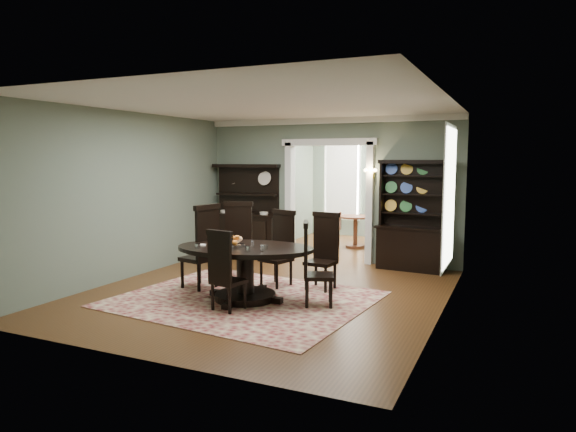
% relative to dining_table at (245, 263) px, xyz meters
% --- Properties ---
extents(room, '(5.51, 6.01, 3.01)m').
position_rel_dining_table_xyz_m(room, '(0.09, 0.52, 1.00)').
color(room, '#563216').
rests_on(room, ground).
extents(parlor, '(3.51, 3.50, 3.01)m').
position_rel_dining_table_xyz_m(parlor, '(0.09, 6.01, 0.94)').
color(parlor, '#563216').
rests_on(parlor, ground).
extents(doorway_trim, '(2.08, 0.25, 2.57)m').
position_rel_dining_table_xyz_m(doorway_trim, '(0.09, 3.48, 1.04)').
color(doorway_trim, silver).
rests_on(doorway_trim, floor).
extents(right_window, '(0.15, 1.47, 2.12)m').
position_rel_dining_table_xyz_m(right_window, '(2.79, 1.41, 1.02)').
color(right_window, white).
rests_on(right_window, wall_right).
extents(wall_sconce, '(0.27, 0.21, 0.21)m').
position_rel_dining_table_xyz_m(wall_sconce, '(1.04, 3.33, 1.31)').
color(wall_sconce, gold).
rests_on(wall_sconce, back_wall_right).
extents(rug, '(3.97, 3.43, 0.01)m').
position_rel_dining_table_xyz_m(rug, '(-0.03, 0.02, -0.57)').
color(rug, maroon).
rests_on(rug, floor).
extents(dining_table, '(2.33, 2.30, 0.83)m').
position_rel_dining_table_xyz_m(dining_table, '(0.00, 0.00, 0.00)').
color(dining_table, black).
rests_on(dining_table, rug).
extents(centerpiece, '(1.21, 0.78, 0.20)m').
position_rel_dining_table_xyz_m(centerpiece, '(-0.09, -0.08, 0.31)').
color(centerpiece, silver).
rests_on(centerpiece, dining_table).
extents(chair_far_left, '(0.66, 0.64, 1.38)m').
position_rel_dining_table_xyz_m(chair_far_left, '(-0.85, 1.27, 0.15)').
color(chair_far_left, black).
rests_on(chair_far_left, rug).
extents(chair_far_mid, '(0.58, 0.57, 1.29)m').
position_rel_dining_table_xyz_m(chair_far_mid, '(0.08, 1.10, 0.10)').
color(chair_far_mid, black).
rests_on(chair_far_mid, rug).
extents(chair_far_right, '(0.51, 0.49, 1.28)m').
position_rel_dining_table_xyz_m(chair_far_right, '(0.84, 1.18, 0.09)').
color(chair_far_right, black).
rests_on(chair_far_right, rug).
extents(chair_end_left, '(0.60, 0.62, 1.42)m').
position_rel_dining_table_xyz_m(chair_end_left, '(-0.95, 0.30, 0.17)').
color(chair_end_left, black).
rests_on(chair_end_left, rug).
extents(chair_end_right, '(0.58, 0.59, 1.25)m').
position_rel_dining_table_xyz_m(chair_end_right, '(1.03, 0.15, 0.08)').
color(chair_end_right, black).
rests_on(chair_end_right, rug).
extents(chair_near, '(0.50, 0.49, 1.17)m').
position_rel_dining_table_xyz_m(chair_near, '(0.02, -0.65, 0.04)').
color(chair_near, black).
rests_on(chair_near, rug).
extents(sideboard, '(1.59, 0.69, 2.03)m').
position_rel_dining_table_xyz_m(sideboard, '(-1.79, 3.24, 0.13)').
color(sideboard, black).
rests_on(sideboard, floor).
extents(welsh_dresser, '(1.40, 0.60, 2.14)m').
position_rel_dining_table_xyz_m(welsh_dresser, '(1.90, 3.25, 0.19)').
color(welsh_dresser, black).
rests_on(welsh_dresser, floor).
extents(parlor_table, '(0.84, 0.84, 0.77)m').
position_rel_dining_table_xyz_m(parlor_table, '(0.17, 5.18, -0.07)').
color(parlor_table, brown).
rests_on(parlor_table, parlor_floor).
extents(parlor_chair_left, '(0.36, 0.36, 0.85)m').
position_rel_dining_table_xyz_m(parlor_chair_left, '(-0.35, 5.15, -0.12)').
color(parlor_chair_left, brown).
rests_on(parlor_chair_left, parlor_floor).
extents(parlor_chair_right, '(0.45, 0.43, 1.01)m').
position_rel_dining_table_xyz_m(parlor_chair_right, '(0.66, 5.35, -0.04)').
color(parlor_chair_right, brown).
rests_on(parlor_chair_right, parlor_floor).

